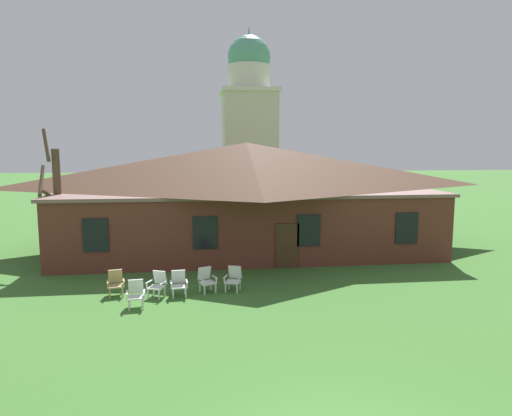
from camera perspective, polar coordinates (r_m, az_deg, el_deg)
The scene contains 9 objects.
brick_building at distance 25.48m, azimuth -1.20°, elevation 1.79°, with size 19.85×10.40×5.86m.
dome_tower at distance 42.47m, azimuth -0.86°, elevation 10.14°, with size 5.18×5.18×16.53m.
lawn_chair_by_porch at distance 18.19m, azimuth -17.26°, elevation -8.90°, with size 0.72×0.77×0.96m.
lawn_chair_near_door at distance 16.69m, azimuth -14.89°, elevation -10.31°, with size 0.69×0.72×0.96m.
lawn_chair_left_end at distance 17.62m, azimuth -12.26°, elevation -9.26°, with size 0.79×0.83×0.96m.
lawn_chair_middle at distance 17.56m, azimuth -9.70°, elevation -9.25°, with size 0.69×0.72×0.96m.
lawn_chair_right_end at distance 17.88m, azimuth -6.28°, elevation -8.88°, with size 0.79×0.83×0.96m.
lawn_chair_far_side at distance 17.94m, azimuth -2.83°, elevation -8.79°, with size 0.77×0.82×0.96m.
bare_tree_beside_building at distance 23.60m, azimuth -23.80°, elevation 0.71°, with size 1.53×1.47×6.46m.
Camera 1 is at (-2.54, -6.93, 5.55)m, focal length 31.78 mm.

